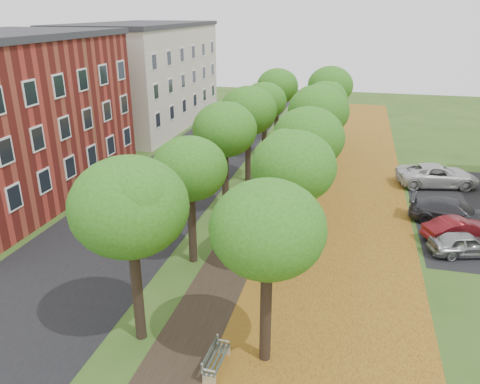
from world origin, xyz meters
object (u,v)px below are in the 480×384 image
Objects in this scene: bench at (215,359)px; car_red at (460,230)px; car_white at (437,175)px; car_grey at (453,212)px; car_silver at (466,244)px.

car_red reaches higher than bench.
car_grey is at bearing 168.96° from car_white.
car_silver is 0.65× the size of car_white.
bench is at bearing 116.68° from car_red.
car_red is at bearing -169.34° from car_grey.
car_white reaches higher than car_silver.
car_grey reaches higher than car_red.
car_silver is 0.92× the size of car_red.
car_silver is 3.86m from car_grey.
car_white is at bearing -17.14° from car_silver.
bench is at bearing 143.76° from car_white.
car_white is at bearing 10.66° from car_grey.
car_white is (0.00, 6.47, 0.06)m from car_grey.
bench is at bearing 120.28° from car_silver.
car_white is (9.96, 21.17, 0.35)m from bench.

